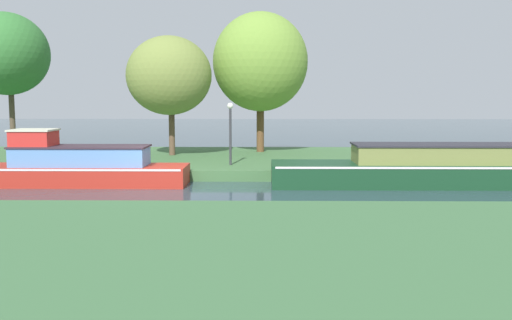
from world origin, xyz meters
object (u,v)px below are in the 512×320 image
at_px(red_barge, 81,166).
at_px(forest_narrowboat, 435,168).
at_px(willow_tree_left, 6,54).
at_px(mooring_post_near, 101,159).
at_px(willow_tree_centre, 169,76).
at_px(lamp_post, 230,125).
at_px(willow_tree_right, 260,62).

distance_m(red_barge, forest_narrowboat, 12.54).
xyz_separation_m(forest_narrowboat, willow_tree_left, (-18.22, 7.04, 4.49)).
distance_m(red_barge, mooring_post_near, 1.42).
bearing_deg(willow_tree_centre, mooring_post_near, -112.68).
bearing_deg(lamp_post, red_barge, -152.48).
xyz_separation_m(forest_narrowboat, mooring_post_near, (-12.25, 1.39, 0.13)).
distance_m(willow_tree_left, lamp_post, 12.08).
bearing_deg(forest_narrowboat, lamp_post, 160.05).
distance_m(forest_narrowboat, willow_tree_right, 10.78).
height_order(lamp_post, mooring_post_near, lamp_post).
xyz_separation_m(willow_tree_right, mooring_post_near, (-6.02, -6.37, -4.02)).
height_order(red_barge, forest_narrowboat, red_barge).
relative_size(forest_narrowboat, willow_tree_right, 1.62).
height_order(willow_tree_left, willow_tree_right, willow_tree_right).
xyz_separation_m(willow_tree_centre, willow_tree_right, (4.11, 1.82, 0.71)).
distance_m(forest_narrowboat, mooring_post_near, 12.33).
distance_m(red_barge, willow_tree_right, 10.81).
height_order(willow_tree_right, mooring_post_near, willow_tree_right).
xyz_separation_m(red_barge, willow_tree_left, (-5.68, 7.04, 4.46)).
relative_size(willow_tree_left, willow_tree_right, 0.99).
bearing_deg(willow_tree_left, mooring_post_near, -43.45).
bearing_deg(willow_tree_right, lamp_post, -102.82).
height_order(red_barge, lamp_post, lamp_post).
height_order(willow_tree_centre, lamp_post, willow_tree_centre).
bearing_deg(mooring_post_near, willow_tree_right, 46.63).
relative_size(red_barge, mooring_post_near, 10.07).
bearing_deg(mooring_post_near, willow_tree_left, 136.55).
xyz_separation_m(red_barge, mooring_post_near, (0.29, 1.39, 0.09)).
height_order(forest_narrowboat, willow_tree_centre, willow_tree_centre).
bearing_deg(willow_tree_centre, lamp_post, -47.73).
height_order(forest_narrowboat, lamp_post, lamp_post).
bearing_deg(willow_tree_left, forest_narrowboat, -21.13).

